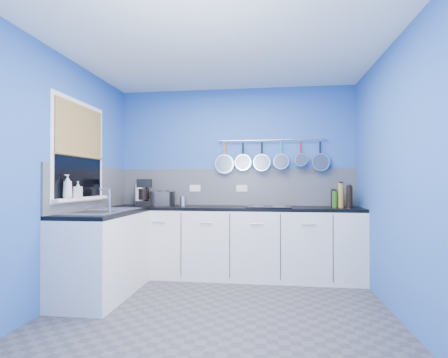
% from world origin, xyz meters
% --- Properties ---
extents(floor, '(3.20, 3.00, 0.02)m').
position_xyz_m(floor, '(0.00, 0.00, -0.01)').
color(floor, '#47474C').
rests_on(floor, ground).
extents(ceiling, '(3.20, 3.00, 0.02)m').
position_xyz_m(ceiling, '(0.00, 0.00, 2.51)').
color(ceiling, white).
rests_on(ceiling, ground).
extents(wall_back, '(3.20, 0.02, 2.50)m').
position_xyz_m(wall_back, '(0.00, 1.51, 1.25)').
color(wall_back, '#2F5DB4').
rests_on(wall_back, ground).
extents(wall_front, '(3.20, 0.02, 2.50)m').
position_xyz_m(wall_front, '(0.00, -1.51, 1.25)').
color(wall_front, '#2F5DB4').
rests_on(wall_front, ground).
extents(wall_left, '(0.02, 3.00, 2.50)m').
position_xyz_m(wall_left, '(-1.61, 0.00, 1.25)').
color(wall_left, '#2F5DB4').
rests_on(wall_left, ground).
extents(wall_right, '(0.02, 3.00, 2.50)m').
position_xyz_m(wall_right, '(1.61, 0.00, 1.25)').
color(wall_right, '#2F5DB4').
rests_on(wall_right, ground).
extents(backsplash_back, '(3.20, 0.02, 0.50)m').
position_xyz_m(backsplash_back, '(0.00, 1.49, 1.15)').
color(backsplash_back, gray).
rests_on(backsplash_back, wall_back).
extents(backsplash_left, '(0.02, 1.80, 0.50)m').
position_xyz_m(backsplash_left, '(-1.59, 0.60, 1.15)').
color(backsplash_left, gray).
rests_on(backsplash_left, wall_left).
extents(cabinet_run_back, '(3.20, 0.60, 0.86)m').
position_xyz_m(cabinet_run_back, '(0.00, 1.20, 0.43)').
color(cabinet_run_back, white).
rests_on(cabinet_run_back, ground).
extents(worktop_back, '(3.20, 0.60, 0.04)m').
position_xyz_m(worktop_back, '(0.00, 1.20, 0.88)').
color(worktop_back, black).
rests_on(worktop_back, cabinet_run_back).
extents(cabinet_run_left, '(0.60, 1.20, 0.86)m').
position_xyz_m(cabinet_run_left, '(-1.30, 0.30, 0.43)').
color(cabinet_run_left, white).
rests_on(cabinet_run_left, ground).
extents(worktop_left, '(0.60, 1.20, 0.04)m').
position_xyz_m(worktop_left, '(-1.30, 0.30, 0.88)').
color(worktop_left, black).
rests_on(worktop_left, cabinet_run_left).
extents(window_frame, '(0.01, 1.00, 1.10)m').
position_xyz_m(window_frame, '(-1.58, 0.30, 1.55)').
color(window_frame, white).
rests_on(window_frame, wall_left).
extents(window_glass, '(0.01, 0.90, 1.00)m').
position_xyz_m(window_glass, '(-1.57, 0.30, 1.55)').
color(window_glass, black).
rests_on(window_glass, wall_left).
extents(bamboo_blind, '(0.01, 0.90, 0.55)m').
position_xyz_m(bamboo_blind, '(-1.56, 0.30, 1.77)').
color(bamboo_blind, tan).
rests_on(bamboo_blind, wall_left).
extents(window_sill, '(0.10, 0.98, 0.03)m').
position_xyz_m(window_sill, '(-1.55, 0.30, 1.04)').
color(window_sill, white).
rests_on(window_sill, wall_left).
extents(sink_unit, '(0.50, 0.95, 0.01)m').
position_xyz_m(sink_unit, '(-1.30, 0.30, 0.90)').
color(sink_unit, silver).
rests_on(sink_unit, worktop_left).
extents(mixer_tap, '(0.12, 0.08, 0.26)m').
position_xyz_m(mixer_tap, '(-1.14, 0.12, 1.03)').
color(mixer_tap, silver).
rests_on(mixer_tap, worktop_left).
extents(socket_left, '(0.15, 0.01, 0.09)m').
position_xyz_m(socket_left, '(-0.55, 1.48, 1.13)').
color(socket_left, white).
rests_on(socket_left, backsplash_back).
extents(socket_right, '(0.15, 0.01, 0.09)m').
position_xyz_m(socket_right, '(0.10, 1.48, 1.13)').
color(socket_right, white).
rests_on(socket_right, backsplash_back).
extents(pot_rail, '(1.45, 0.02, 0.02)m').
position_xyz_m(pot_rail, '(0.50, 1.45, 1.78)').
color(pot_rail, silver).
rests_on(pot_rail, wall_back).
extents(soap_bottle_a, '(0.10, 0.10, 0.24)m').
position_xyz_m(soap_bottle_a, '(-1.53, 0.01, 1.17)').
color(soap_bottle_a, white).
rests_on(soap_bottle_a, window_sill).
extents(soap_bottle_b, '(0.10, 0.10, 0.17)m').
position_xyz_m(soap_bottle_b, '(-1.53, 0.20, 1.14)').
color(soap_bottle_b, white).
rests_on(soap_bottle_b, window_sill).
extents(paper_towel, '(0.15, 0.15, 0.28)m').
position_xyz_m(paper_towel, '(-1.25, 1.21, 1.04)').
color(paper_towel, white).
rests_on(paper_towel, worktop_back).
extents(coffee_maker, '(0.25, 0.27, 0.36)m').
position_xyz_m(coffee_maker, '(-1.20, 1.24, 1.08)').
color(coffee_maker, black).
rests_on(coffee_maker, worktop_back).
extents(toaster, '(0.34, 0.25, 0.19)m').
position_xyz_m(toaster, '(-0.93, 1.24, 1.00)').
color(toaster, silver).
rests_on(toaster, worktop_back).
extents(canister, '(0.11, 0.11, 0.12)m').
position_xyz_m(canister, '(-0.66, 1.24, 0.96)').
color(canister, silver).
rests_on(canister, worktop_back).
extents(hob, '(0.55, 0.49, 0.01)m').
position_xyz_m(hob, '(0.46, 1.16, 0.91)').
color(hob, black).
rests_on(hob, worktop_back).
extents(pan_0, '(0.25, 0.06, 0.44)m').
position_xyz_m(pan_0, '(-0.14, 1.44, 1.56)').
color(pan_0, silver).
rests_on(pan_0, pot_rail).
extents(pan_1, '(0.22, 0.06, 0.41)m').
position_xyz_m(pan_1, '(0.12, 1.44, 1.58)').
color(pan_1, silver).
rests_on(pan_1, pot_rail).
extents(pan_2, '(0.23, 0.09, 0.42)m').
position_xyz_m(pan_2, '(0.37, 1.44, 1.57)').
color(pan_2, silver).
rests_on(pan_2, pot_rail).
extents(pan_3, '(0.21, 0.10, 0.40)m').
position_xyz_m(pan_3, '(0.63, 1.44, 1.58)').
color(pan_3, silver).
rests_on(pan_3, pot_rail).
extents(pan_4, '(0.17, 0.12, 0.36)m').
position_xyz_m(pan_4, '(0.88, 1.44, 1.60)').
color(pan_4, silver).
rests_on(pan_4, pot_rail).
extents(pan_5, '(0.23, 0.09, 0.42)m').
position_xyz_m(pan_5, '(1.14, 1.44, 1.57)').
color(pan_5, silver).
rests_on(pan_5, pot_rail).
extents(condiment_0, '(0.06, 0.06, 0.21)m').
position_xyz_m(condiment_0, '(1.46, 1.30, 1.00)').
color(condiment_0, '#3F721E').
rests_on(condiment_0, worktop_back).
extents(condiment_1, '(0.06, 0.06, 0.17)m').
position_xyz_m(condiment_1, '(1.35, 1.33, 0.99)').
color(condiment_1, '#8C5914').
rests_on(condiment_1, worktop_back).
extents(condiment_2, '(0.06, 0.06, 0.21)m').
position_xyz_m(condiment_2, '(1.28, 1.33, 1.00)').
color(condiment_2, black).
rests_on(condiment_2, worktop_back).
extents(condiment_3, '(0.05, 0.05, 0.15)m').
position_xyz_m(condiment_3, '(1.44, 1.22, 0.98)').
color(condiment_3, '#4C190C').
rests_on(condiment_3, worktop_back).
extents(condiment_4, '(0.07, 0.07, 0.30)m').
position_xyz_m(condiment_4, '(1.35, 1.21, 1.05)').
color(condiment_4, olive).
rests_on(condiment_4, worktop_back).
extents(condiment_5, '(0.07, 0.07, 0.20)m').
position_xyz_m(condiment_5, '(1.28, 1.21, 1.00)').
color(condiment_5, '#265919').
rests_on(condiment_5, worktop_back).
extents(condiment_6, '(0.07, 0.07, 0.26)m').
position_xyz_m(condiment_6, '(1.43, 1.12, 1.03)').
color(condiment_6, black).
rests_on(condiment_6, worktop_back).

